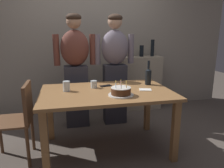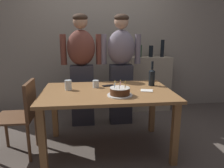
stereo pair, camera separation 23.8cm
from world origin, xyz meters
The scene contains 13 objects.
ground_plane centered at (0.00, 0.00, 0.00)m, with size 10.00×10.00×0.00m, color #564C44.
back_wall centered at (0.00, 1.55, 1.30)m, with size 5.20×0.10×2.60m, color #9E9384.
dining_table centered at (0.00, 0.00, 0.64)m, with size 1.50×0.96×0.74m.
birthday_cake centered at (0.12, -0.21, 0.78)m, with size 0.27×0.27×0.16m.
water_glass_near centered at (-0.45, 0.09, 0.80)m, with size 0.08×0.08×0.12m, color silver.
water_glass_far centered at (-0.13, 0.17, 0.79)m, with size 0.08×0.08×0.09m, color silver.
wine_bottle centered at (0.58, 0.19, 0.86)m, with size 0.08×0.08×0.31m.
cell_phone centered at (0.03, 0.23, 0.74)m, with size 0.14×0.07×0.01m, color black.
napkin_stack centered at (0.45, -0.06, 0.74)m, with size 0.14×0.10×0.01m, color white.
person_man_bearded centered at (-0.31, 0.80, 0.87)m, with size 0.61×0.27×1.66m.
person_woman_cardigan centered at (0.28, 0.80, 0.87)m, with size 0.61×0.27×1.66m.
dining_chair centered at (-0.97, -0.01, 0.52)m, with size 0.42×0.42×0.87m.
shelf_cabinet centered at (0.90, 1.33, 0.50)m, with size 0.73×0.30×1.27m.
Camera 1 is at (-0.45, -2.35, 1.40)m, focal length 34.30 mm.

